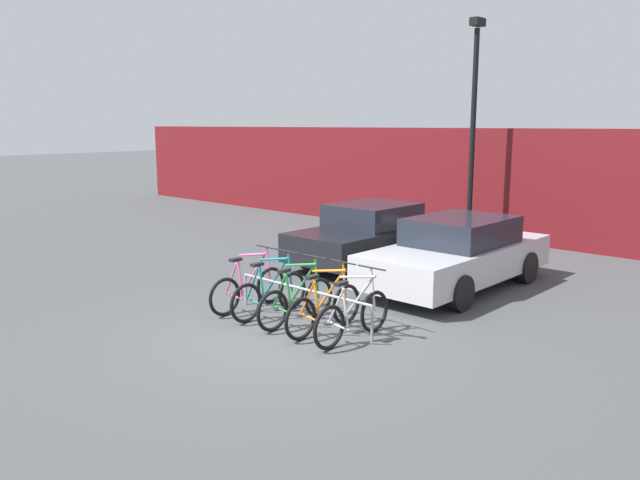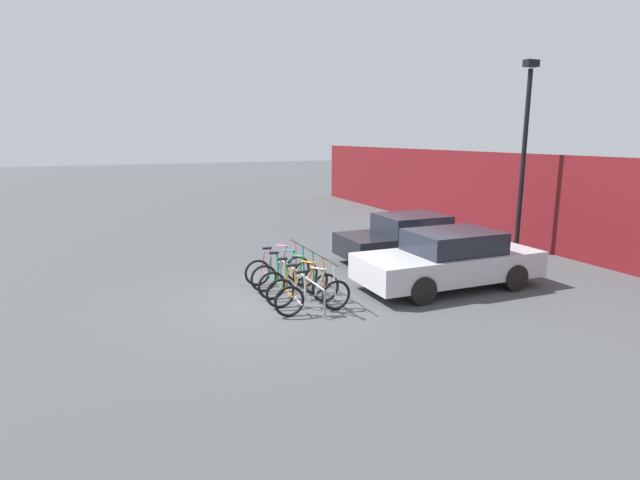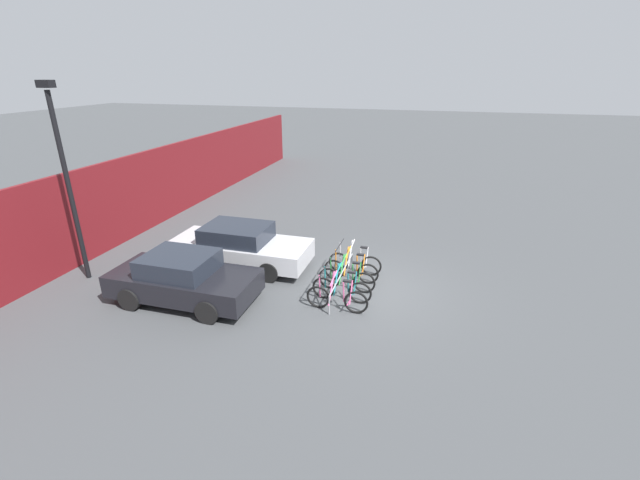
# 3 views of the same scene
# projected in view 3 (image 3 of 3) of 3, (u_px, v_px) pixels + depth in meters

# --- Properties ---
(ground_plane) EXTENTS (120.00, 120.00, 0.00)m
(ground_plane) POSITION_uv_depth(u_px,v_px,m) (365.00, 289.00, 12.73)
(ground_plane) COLOR #424447
(hoarding_wall) EXTENTS (36.00, 0.16, 3.07)m
(hoarding_wall) POSITION_uv_depth(u_px,v_px,m) (93.00, 212.00, 14.60)
(hoarding_wall) COLOR maroon
(hoarding_wall) RESTS_ON ground
(bike_rack) EXTENTS (2.90, 0.04, 0.57)m
(bike_rack) POSITION_uv_depth(u_px,v_px,m) (342.00, 275.00, 12.51)
(bike_rack) COLOR gray
(bike_rack) RESTS_ON ground
(bicycle_pink) EXTENTS (0.68, 1.71, 1.05)m
(bicycle_pink) POSITION_uv_depth(u_px,v_px,m) (337.00, 298.00, 11.46)
(bicycle_pink) COLOR black
(bicycle_pink) RESTS_ON ground
(bicycle_teal) EXTENTS (0.68, 1.71, 1.05)m
(bicycle_teal) POSITION_uv_depth(u_px,v_px,m) (342.00, 289.00, 11.94)
(bicycle_teal) COLOR black
(bicycle_teal) RESTS_ON ground
(bicycle_green) EXTENTS (0.68, 1.71, 1.05)m
(bicycle_green) POSITION_uv_depth(u_px,v_px,m) (347.00, 279.00, 12.51)
(bicycle_green) COLOR black
(bicycle_green) RESTS_ON ground
(bicycle_orange) EXTENTS (0.68, 1.71, 1.05)m
(bicycle_orange) POSITION_uv_depth(u_px,v_px,m) (351.00, 270.00, 13.05)
(bicycle_orange) COLOR black
(bicycle_orange) RESTS_ON ground
(bicycle_silver) EXTENTS (0.68, 1.71, 1.05)m
(bicycle_silver) POSITION_uv_depth(u_px,v_px,m) (355.00, 263.00, 13.56)
(bicycle_silver) COLOR black
(bicycle_silver) RESTS_ON ground
(car_black) EXTENTS (1.91, 4.06, 1.40)m
(car_black) POSITION_uv_depth(u_px,v_px,m) (183.00, 278.00, 11.85)
(car_black) COLOR black
(car_black) RESTS_ON ground
(car_silver) EXTENTS (1.91, 4.53, 1.40)m
(car_silver) POSITION_uv_depth(u_px,v_px,m) (240.00, 246.00, 14.01)
(car_silver) COLOR #B7B7BC
(car_silver) RESTS_ON ground
(lamp_post) EXTENTS (0.24, 0.44, 5.83)m
(lamp_post) POSITION_uv_depth(u_px,v_px,m) (66.00, 175.00, 12.22)
(lamp_post) COLOR black
(lamp_post) RESTS_ON ground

